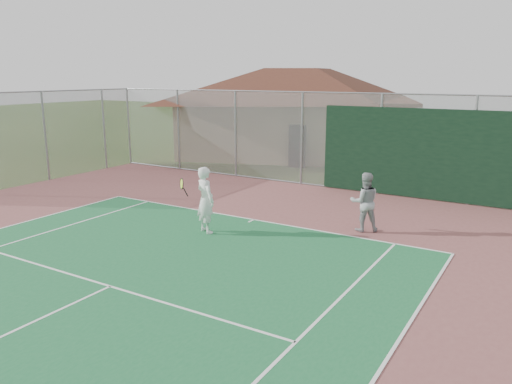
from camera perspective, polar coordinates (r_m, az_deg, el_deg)
back_fence at (r=17.88m, az=14.23°, el=4.97°), size 20.08×0.11×3.53m
side_fence_left at (r=21.41m, az=-22.93°, el=5.86°), size 0.08×9.00×3.50m
clubhouse at (r=26.64m, az=4.82°, el=10.10°), size 14.29×11.85×5.28m
bleachers at (r=25.57m, az=-3.87°, el=5.24°), size 2.96×1.86×1.08m
player_white_front at (r=13.19m, az=-5.83°, el=-0.95°), size 1.08×0.76×1.77m
player_grey_back at (r=13.60m, az=12.30°, el=-1.19°), size 0.97×0.92×1.59m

